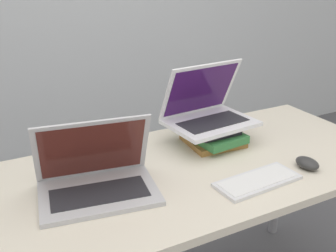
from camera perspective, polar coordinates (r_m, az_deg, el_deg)
The scene contains 6 objects.
desk at distance 1.52m, azimuth 3.61°, elevation -8.44°, with size 1.62×0.73×0.76m.
laptop_left at distance 1.31m, azimuth -10.31°, elevation -7.46°, with size 0.41×0.31×0.25m.
book_stack at distance 1.65m, azimuth 6.36°, elevation -1.21°, with size 0.23×0.27×0.08m.
laptop_on_books at distance 1.64m, azimuth 5.73°, elevation 2.13°, with size 0.37×0.29×0.25m.
wireless_keyboard at distance 1.40m, azimuth 12.87°, elevation -7.76°, with size 0.31×0.14×0.01m.
mouse at distance 1.54m, azimuth 19.55°, elevation -5.09°, with size 0.07×0.10×0.04m.
Camera 1 is at (-0.68, -0.75, 1.46)m, focal length 42.00 mm.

